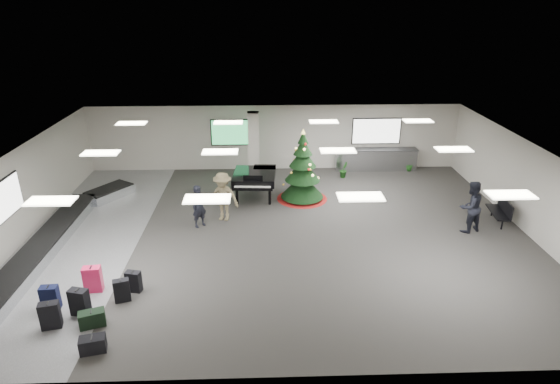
{
  "coord_description": "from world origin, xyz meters",
  "views": [
    {
      "loc": [
        -0.49,
        -15.16,
        7.97
      ],
      "look_at": [
        0.06,
        1.0,
        1.22
      ],
      "focal_mm": 30.0,
      "sensor_mm": 36.0,
      "label": 1
    }
  ],
  "objects_px": {
    "traveler_a": "(199,206)",
    "traveler_b": "(223,197)",
    "bench": "(501,210)",
    "traveler_bench": "(470,207)",
    "christmas_tree": "(302,176)",
    "potted_plant_right": "(409,163)",
    "pink_suitcase": "(93,279)",
    "potted_plant_left": "(344,170)",
    "service_counter": "(376,159)",
    "grand_piano": "(254,178)",
    "baggage_carousel": "(60,233)"
  },
  "relations": [
    {
      "from": "bench",
      "to": "traveler_a",
      "type": "xyz_separation_m",
      "value": [
        -11.39,
        0.07,
        0.29
      ]
    },
    {
      "from": "traveler_bench",
      "to": "potted_plant_left",
      "type": "relative_size",
      "value": 2.55
    },
    {
      "from": "bench",
      "to": "potted_plant_left",
      "type": "height_order",
      "value": "bench"
    },
    {
      "from": "bench",
      "to": "christmas_tree",
      "type": "bearing_deg",
      "value": 169.14
    },
    {
      "from": "pink_suitcase",
      "to": "traveler_bench",
      "type": "bearing_deg",
      "value": 9.78
    },
    {
      "from": "baggage_carousel",
      "to": "traveler_bench",
      "type": "bearing_deg",
      "value": 0.14
    },
    {
      "from": "service_counter",
      "to": "potted_plant_right",
      "type": "xyz_separation_m",
      "value": [
        1.63,
        -0.18,
        -0.16
      ]
    },
    {
      "from": "service_counter",
      "to": "potted_plant_left",
      "type": "height_order",
      "value": "service_counter"
    },
    {
      "from": "traveler_b",
      "to": "traveler_bench",
      "type": "xyz_separation_m",
      "value": [
        9.02,
        -1.27,
        0.01
      ]
    },
    {
      "from": "bench",
      "to": "potted_plant_right",
      "type": "distance_m",
      "value": 6.12
    },
    {
      "from": "grand_piano",
      "to": "traveler_a",
      "type": "height_order",
      "value": "traveler_a"
    },
    {
      "from": "service_counter",
      "to": "pink_suitcase",
      "type": "xyz_separation_m",
      "value": [
        -10.54,
        -10.08,
        -0.15
      ]
    },
    {
      "from": "baggage_carousel",
      "to": "traveler_b",
      "type": "relative_size",
      "value": 5.04
    },
    {
      "from": "grand_piano",
      "to": "traveler_b",
      "type": "height_order",
      "value": "traveler_b"
    },
    {
      "from": "potted_plant_right",
      "to": "christmas_tree",
      "type": "bearing_deg",
      "value": -149.12
    },
    {
      "from": "baggage_carousel",
      "to": "christmas_tree",
      "type": "xyz_separation_m",
      "value": [
        8.92,
        3.23,
        0.84
      ]
    },
    {
      "from": "bench",
      "to": "traveler_bench",
      "type": "xyz_separation_m",
      "value": [
        -1.53,
        -0.67,
        0.45
      ]
    },
    {
      "from": "traveler_b",
      "to": "baggage_carousel",
      "type": "bearing_deg",
      "value": -149.63
    },
    {
      "from": "grand_piano",
      "to": "potted_plant_right",
      "type": "bearing_deg",
      "value": 25.73
    },
    {
      "from": "bench",
      "to": "potted_plant_left",
      "type": "xyz_separation_m",
      "value": [
        -5.19,
        5.03,
        -0.15
      ]
    },
    {
      "from": "bench",
      "to": "traveler_bench",
      "type": "relative_size",
      "value": 0.79
    },
    {
      "from": "traveler_a",
      "to": "traveler_b",
      "type": "bearing_deg",
      "value": -8.26
    },
    {
      "from": "traveler_bench",
      "to": "potted_plant_right",
      "type": "relative_size",
      "value": 2.56
    },
    {
      "from": "pink_suitcase",
      "to": "potted_plant_right",
      "type": "height_order",
      "value": "pink_suitcase"
    },
    {
      "from": "baggage_carousel",
      "to": "bench",
      "type": "bearing_deg",
      "value": 2.5
    },
    {
      "from": "bench",
      "to": "potted_plant_right",
      "type": "xyz_separation_m",
      "value": [
        -1.81,
        5.84,
        -0.15
      ]
    },
    {
      "from": "grand_piano",
      "to": "traveler_bench",
      "type": "relative_size",
      "value": 1.2
    },
    {
      "from": "christmas_tree",
      "to": "potted_plant_right",
      "type": "bearing_deg",
      "value": 30.88
    },
    {
      "from": "service_counter",
      "to": "traveler_bench",
      "type": "distance_m",
      "value": 6.98
    },
    {
      "from": "service_counter",
      "to": "grand_piano",
      "type": "distance_m",
      "value": 6.81
    },
    {
      "from": "traveler_bench",
      "to": "potted_plant_right",
      "type": "bearing_deg",
      "value": -108.91
    },
    {
      "from": "pink_suitcase",
      "to": "bench",
      "type": "distance_m",
      "value": 14.56
    },
    {
      "from": "service_counter",
      "to": "pink_suitcase",
      "type": "relative_size",
      "value": 4.97
    },
    {
      "from": "baggage_carousel",
      "to": "traveler_b",
      "type": "xyz_separation_m",
      "value": [
        5.74,
        1.31,
        0.75
      ]
    },
    {
      "from": "traveler_bench",
      "to": "potted_plant_right",
      "type": "xyz_separation_m",
      "value": [
        -0.28,
        6.52,
        -0.59
      ]
    },
    {
      "from": "pink_suitcase",
      "to": "potted_plant_left",
      "type": "xyz_separation_m",
      "value": [
        8.79,
        9.09,
        -0.01
      ]
    },
    {
      "from": "service_counter",
      "to": "grand_piano",
      "type": "height_order",
      "value": "grand_piano"
    },
    {
      "from": "pink_suitcase",
      "to": "potted_plant_left",
      "type": "height_order",
      "value": "pink_suitcase"
    },
    {
      "from": "traveler_bench",
      "to": "bench",
      "type": "bearing_deg",
      "value": -177.56
    },
    {
      "from": "bench",
      "to": "pink_suitcase",
      "type": "bearing_deg",
      "value": -155.78
    },
    {
      "from": "traveler_a",
      "to": "potted_plant_right",
      "type": "relative_size",
      "value": 2.14
    },
    {
      "from": "traveler_bench",
      "to": "potted_plant_left",
      "type": "xyz_separation_m",
      "value": [
        -3.66,
        5.7,
        -0.59
      ]
    },
    {
      "from": "traveler_a",
      "to": "traveler_b",
      "type": "xyz_separation_m",
      "value": [
        0.84,
        0.53,
        0.15
      ]
    },
    {
      "from": "christmas_tree",
      "to": "grand_piano",
      "type": "bearing_deg",
      "value": 174.03
    },
    {
      "from": "service_counter",
      "to": "traveler_bench",
      "type": "bearing_deg",
      "value": -74.08
    },
    {
      "from": "pink_suitcase",
      "to": "traveler_bench",
      "type": "relative_size",
      "value": 0.42
    },
    {
      "from": "service_counter",
      "to": "traveler_b",
      "type": "distance_m",
      "value": 8.95
    },
    {
      "from": "traveler_bench",
      "to": "christmas_tree",
      "type": "bearing_deg",
      "value": -50.05
    },
    {
      "from": "bench",
      "to": "potted_plant_right",
      "type": "bearing_deg",
      "value": 115.22
    },
    {
      "from": "pink_suitcase",
      "to": "traveler_a",
      "type": "height_order",
      "value": "traveler_a"
    }
  ]
}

